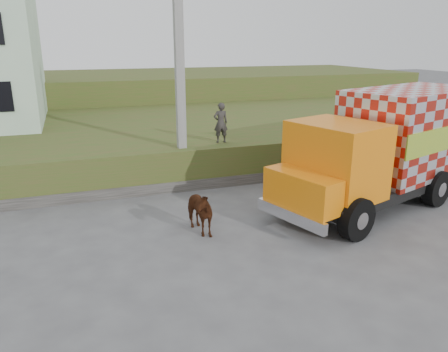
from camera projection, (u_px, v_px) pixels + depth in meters
name	position (u px, v px, depth m)	size (l,w,h in m)	color
ground	(255.00, 230.00, 12.63)	(120.00, 120.00, 0.00)	#474749
embankment	(176.00, 137.00, 21.43)	(40.00, 12.00, 1.50)	#37551C
embankment_far	(138.00, 94.00, 32.03)	(40.00, 12.00, 3.00)	#37551C
retaining_strip	(159.00, 187.00, 15.73)	(16.00, 0.50, 0.40)	#595651
utility_pole	(180.00, 76.00, 15.26)	(1.20, 0.30, 8.00)	gray
cargo_truck	(391.00, 146.00, 14.41)	(8.75, 5.10, 3.72)	black
cow	(196.00, 211.00, 12.31)	(0.71, 1.56, 1.32)	#381E0E
pedestrian	(221.00, 123.00, 16.59)	(0.56, 0.37, 1.53)	#2D2B28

